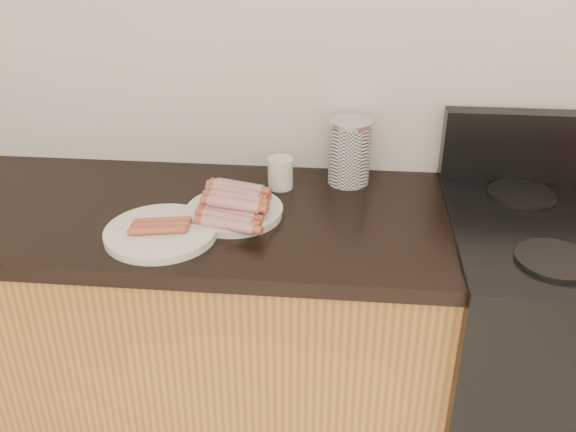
# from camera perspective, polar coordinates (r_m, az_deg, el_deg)

# --- Properties ---
(wall_back) EXTENTS (4.00, 0.04, 2.60)m
(wall_back) POSITION_cam_1_polar(r_m,az_deg,el_deg) (1.82, 1.46, 15.94)
(wall_back) COLOR silver
(wall_back) RESTS_ON ground
(cabinet_base) EXTENTS (2.20, 0.59, 0.86)m
(cabinet_base) POSITION_cam_1_polar(r_m,az_deg,el_deg) (2.10, -19.30, -10.46)
(cabinet_base) COLOR #AE642F
(cabinet_base) RESTS_ON floor
(counter_slab) EXTENTS (2.20, 0.62, 0.04)m
(counter_slab) POSITION_cam_1_polar(r_m,az_deg,el_deg) (1.86, -21.46, 0.49)
(counter_slab) COLOR black
(counter_slab) RESTS_ON cabinet_base
(stove) EXTENTS (0.76, 0.65, 0.91)m
(stove) POSITION_cam_1_polar(r_m,az_deg,el_deg) (2.01, 23.72, -12.42)
(stove) COLOR black
(stove) RESTS_ON floor
(burner_near_left) EXTENTS (0.18, 0.18, 0.01)m
(burner_near_left) POSITION_cam_1_polar(r_m,az_deg,el_deg) (1.57, 22.69, -3.61)
(burner_near_left) COLOR black
(burner_near_left) RESTS_ON stove
(burner_far_left) EXTENTS (0.18, 0.18, 0.01)m
(burner_far_left) POSITION_cam_1_polar(r_m,az_deg,el_deg) (1.86, 20.06, 1.88)
(burner_far_left) COLOR black
(burner_far_left) RESTS_ON stove
(main_plate) EXTENTS (0.25, 0.25, 0.02)m
(main_plate) POSITION_cam_1_polar(r_m,az_deg,el_deg) (1.67, -4.76, 0.31)
(main_plate) COLOR white
(main_plate) RESTS_ON counter_slab
(side_plate) EXTENTS (0.34, 0.34, 0.02)m
(side_plate) POSITION_cam_1_polar(r_m,az_deg,el_deg) (1.60, -11.24, -1.46)
(side_plate) COLOR white
(side_plate) RESTS_ON counter_slab
(hotdog_pile) EXTENTS (0.14, 0.29, 0.05)m
(hotdog_pile) POSITION_cam_1_polar(r_m,az_deg,el_deg) (1.65, -4.80, 1.27)
(hotdog_pile) COLOR maroon
(hotdog_pile) RESTS_ON main_plate
(plain_sausages) EXTENTS (0.13, 0.09, 0.02)m
(plain_sausages) POSITION_cam_1_polar(r_m,az_deg,el_deg) (1.59, -11.30, -0.85)
(plain_sausages) COLOR #C56841
(plain_sausages) RESTS_ON side_plate
(canister) EXTENTS (0.12, 0.12, 0.19)m
(canister) POSITION_cam_1_polar(r_m,az_deg,el_deg) (1.82, 5.48, 5.69)
(canister) COLOR silver
(canister) RESTS_ON counter_slab
(mug) EXTENTS (0.08, 0.08, 0.09)m
(mug) POSITION_cam_1_polar(r_m,az_deg,el_deg) (1.80, -0.68, 3.85)
(mug) COLOR silver
(mug) RESTS_ON counter_slab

